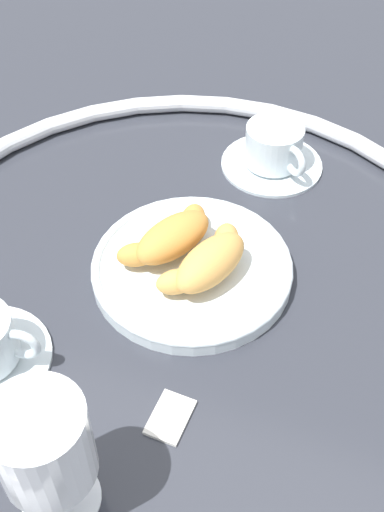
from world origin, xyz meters
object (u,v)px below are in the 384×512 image
coffee_cup_far (274,150)px  pastry_plate (192,268)px  sugar_packet (170,416)px  croissant_large (209,260)px  juice_glass_left (46,449)px  croissant_small (171,237)px

coffee_cup_far → pastry_plate: bearing=173.0°
coffee_cup_far → sugar_packet: coffee_cup_far is taller
pastry_plate → coffee_cup_far: 0.23m
pastry_plate → coffee_cup_far: coffee_cup_far is taller
croissant_large → juice_glass_left: bearing=174.1°
croissant_large → juice_glass_left: size_ratio=0.93×
pastry_plate → croissant_large: bearing=-108.1°
croissant_small → coffee_cup_far: bearing=-14.9°
pastry_plate → sugar_packet: size_ratio=4.54×
croissant_large → croissant_small: same height
pastry_plate → sugar_packet: 0.18m
pastry_plate → sugar_packet: pastry_plate is taller
pastry_plate → juice_glass_left: size_ratio=1.62×
pastry_plate → croissant_small: size_ratio=1.83×
pastry_plate → coffee_cup_far: bearing=-7.0°
croissant_small → coffee_cup_far: 0.22m
coffee_cup_far → sugar_packet: (-0.40, -0.02, -0.02)m
pastry_plate → croissant_large: croissant_large is taller
croissant_large → croissant_small: size_ratio=1.05×
pastry_plate → sugar_packet: bearing=-164.6°
sugar_packet → croissant_large: bearing=9.7°
croissant_large → croissant_small: bearing=71.4°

